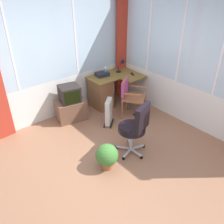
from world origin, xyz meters
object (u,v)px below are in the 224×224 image
object	(u,v)px
tv_on_stand	(71,105)
wooden_armchair	(129,93)
desk_lamp	(122,64)
tv_remote	(132,74)
spray_bottle	(106,71)
potted_plant	(107,156)
paper_tray	(102,74)
space_heater	(109,111)
desk	(103,91)
office_chair	(136,125)

from	to	relation	value
tv_on_stand	wooden_armchair	bearing A→B (deg)	-31.93
desk_lamp	tv_remote	bearing A→B (deg)	-74.40
spray_bottle	potted_plant	world-z (taller)	spray_bottle
paper_tray	potted_plant	distance (m)	2.40
desk_lamp	space_heater	xyz separation A→B (m)	(-1.03, -0.72, -0.65)
spray_bottle	tv_on_stand	world-z (taller)	spray_bottle
desk	spray_bottle	xyz separation A→B (m)	(0.20, 0.12, 0.45)
spray_bottle	space_heater	distance (m)	1.16
desk_lamp	tv_remote	xyz separation A→B (m)	(0.08, -0.29, -0.19)
space_heater	desk	bearing A→B (deg)	61.55
paper_tray	space_heater	bearing A→B (deg)	-119.76
desk	tv_on_stand	bearing A→B (deg)	-178.62
potted_plant	tv_on_stand	bearing A→B (deg)	77.83
desk_lamp	paper_tray	xyz separation A→B (m)	(-0.55, 0.11, -0.16)
tv_remote	paper_tray	world-z (taller)	paper_tray
tv_remote	spray_bottle	xyz separation A→B (m)	(-0.52, 0.41, 0.09)
desk	paper_tray	xyz separation A→B (m)	(0.08, 0.11, 0.39)
tv_remote	office_chair	bearing A→B (deg)	-105.39
office_chair	space_heater	world-z (taller)	office_chair
spray_bottle	wooden_armchair	bearing A→B (deg)	-90.05
desk_lamp	space_heater	bearing A→B (deg)	-144.89
paper_tray	tv_on_stand	world-z (taller)	paper_tray
desk	desk_lamp	world-z (taller)	desk_lamp
desk_lamp	wooden_armchair	world-z (taller)	desk_lamp
desk	desk_lamp	bearing A→B (deg)	0.38
spray_bottle	office_chair	bearing A→B (deg)	-114.09
spray_bottle	potted_plant	bearing A→B (deg)	-128.39
tv_remote	office_chair	size ratio (longest dim) A/B	0.15
desk_lamp	potted_plant	xyz separation A→B (m)	(-1.94, -1.78, -0.69)
wooden_armchair	spray_bottle	bearing A→B (deg)	89.95
desk	wooden_armchair	distance (m)	0.77
desk	potted_plant	distance (m)	2.21
tv_on_stand	tv_remote	bearing A→B (deg)	-9.03
wooden_armchair	office_chair	distance (m)	1.37
wooden_armchair	tv_on_stand	distance (m)	1.34
office_chair	paper_tray	bearing A→B (deg)	68.76
tv_remote	wooden_armchair	distance (m)	0.70
desk_lamp	space_heater	world-z (taller)	desk_lamp
desk	office_chair	xyz separation A→B (m)	(-0.65, -1.79, 0.20)
desk	tv_remote	world-z (taller)	tv_remote
desk	desk_lamp	distance (m)	0.84
desk	wooden_armchair	size ratio (longest dim) A/B	1.36
tv_remote	spray_bottle	world-z (taller)	spray_bottle
potted_plant	paper_tray	bearing A→B (deg)	53.66
paper_tray	office_chair	bearing A→B (deg)	-111.24
desk_lamp	paper_tray	bearing A→B (deg)	169.13
office_chair	space_heater	bearing A→B (deg)	76.08
space_heater	potted_plant	world-z (taller)	space_heater
desk	space_heater	world-z (taller)	desk
desk	office_chair	distance (m)	1.92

